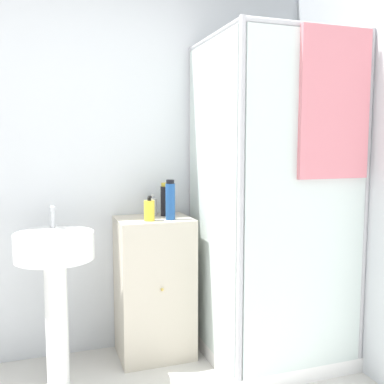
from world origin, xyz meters
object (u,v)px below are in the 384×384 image
at_px(sink, 55,268).
at_px(soap_dispenser, 149,210).
at_px(shampoo_bottle_tall_black, 165,200).
at_px(lotion_bottle_white, 153,207).
at_px(shampoo_bottle_blue, 170,200).

height_order(sink, soap_dispenser, soap_dispenser).
xyz_separation_m(soap_dispenser, shampoo_bottle_tall_black, (0.14, 0.15, 0.04)).
bearing_deg(lotion_bottle_white, shampoo_bottle_blue, -71.85).
relative_size(shampoo_bottle_tall_black, shampoo_bottle_blue, 0.87).
relative_size(shampoo_bottle_tall_black, lotion_bottle_white, 1.52).
height_order(shampoo_bottle_blue, lotion_bottle_white, shampoo_bottle_blue).
distance_m(shampoo_bottle_tall_black, shampoo_bottle_blue, 0.15).
distance_m(sink, shampoo_bottle_tall_black, 0.82).
xyz_separation_m(sink, lotion_bottle_white, (0.63, 0.28, 0.28)).
relative_size(soap_dispenser, shampoo_bottle_blue, 0.63).
bearing_deg(shampoo_bottle_blue, lotion_bottle_white, 108.15).
height_order(sink, shampoo_bottle_blue, shampoo_bottle_blue).
height_order(soap_dispenser, shampoo_bottle_tall_black, shampoo_bottle_tall_black).
bearing_deg(sink, shampoo_bottle_tall_black, 18.70).
height_order(sink, lotion_bottle_white, lotion_bottle_white).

